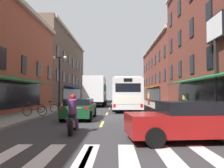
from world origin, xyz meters
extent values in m
cube|color=#333335|center=(0.00, 0.00, -0.05)|extent=(34.80, 80.00, 0.10)
cube|color=#DBCC4C|center=(0.00, -10.00, 0.00)|extent=(0.14, 2.40, 0.01)
cube|color=#DBCC4C|center=(0.00, -3.50, 0.00)|extent=(0.14, 2.40, 0.01)
cube|color=#DBCC4C|center=(0.00, 3.00, 0.00)|extent=(0.14, 2.40, 0.01)
cube|color=#DBCC4C|center=(0.00, 9.50, 0.00)|extent=(0.14, 2.40, 0.01)
cube|color=#DBCC4C|center=(0.00, 16.00, 0.00)|extent=(0.14, 2.40, 0.01)
cube|color=#DBCC4C|center=(0.00, 22.50, 0.00)|extent=(0.14, 2.40, 0.01)
cube|color=#DBCC4C|center=(0.00, 29.00, 0.00)|extent=(0.14, 2.40, 0.01)
cube|color=#DBCC4C|center=(0.00, 35.50, 0.00)|extent=(0.14, 2.40, 0.01)
cube|color=silver|center=(-2.20, -10.00, 0.00)|extent=(0.50, 2.80, 0.01)
cube|color=silver|center=(-1.10, -10.00, 0.00)|extent=(0.50, 2.80, 0.01)
cube|color=silver|center=(0.00, -10.00, 0.00)|extent=(0.50, 2.80, 0.01)
cube|color=silver|center=(1.10, -10.00, 0.00)|extent=(0.50, 2.80, 0.01)
cube|color=silver|center=(2.20, -10.00, 0.00)|extent=(0.50, 2.80, 0.01)
cube|color=silver|center=(3.30, -10.00, 0.00)|extent=(0.50, 2.80, 0.01)
cube|color=gray|center=(-5.90, 0.00, 0.07)|extent=(3.00, 80.00, 0.14)
cube|color=gray|center=(5.90, 0.00, 0.07)|extent=(3.00, 80.00, 0.14)
cube|color=black|center=(-7.36, 0.00, 1.55)|extent=(0.10, 16.00, 2.10)
cube|color=#1E6638|center=(-6.65, 0.00, 2.75)|extent=(1.38, 14.93, 0.44)
cube|color=black|center=(-7.36, 0.00, 4.20)|extent=(0.10, 1.00, 1.60)
cube|color=black|center=(-7.36, 3.81, 4.20)|extent=(0.10, 1.00, 1.60)
cube|color=black|center=(-7.36, 7.62, 4.20)|extent=(0.10, 1.00, 1.60)
cube|color=black|center=(-7.36, 11.43, 4.20)|extent=(0.10, 1.00, 1.60)
cube|color=brown|center=(-11.40, 26.67, 6.15)|extent=(8.00, 26.57, 12.30)
cube|color=#B2AD9E|center=(-7.30, 26.67, 11.95)|extent=(0.44, 26.07, 0.40)
cube|color=black|center=(-7.36, 26.67, 1.55)|extent=(0.10, 16.00, 2.10)
cube|color=navy|center=(-6.65, 26.67, 2.75)|extent=(1.38, 14.93, 0.44)
cube|color=black|center=(-7.36, 15.24, 4.20)|extent=(0.10, 1.00, 1.60)
cube|color=black|center=(-7.36, 19.05, 4.20)|extent=(0.10, 1.00, 1.60)
cube|color=black|center=(-7.36, 22.86, 4.20)|extent=(0.10, 1.00, 1.60)
cube|color=black|center=(-7.36, 26.67, 4.20)|extent=(0.10, 1.00, 1.60)
cube|color=black|center=(-7.36, 30.48, 4.20)|extent=(0.10, 1.00, 1.60)
cube|color=black|center=(-7.36, 34.29, 4.20)|extent=(0.10, 1.00, 1.60)
cube|color=black|center=(-7.36, 38.10, 4.20)|extent=(0.10, 1.00, 1.60)
cube|color=black|center=(-7.36, 15.24, 7.40)|extent=(0.10, 1.00, 1.60)
cube|color=black|center=(-7.36, 19.05, 7.40)|extent=(0.10, 1.00, 1.60)
cube|color=black|center=(-7.36, 22.86, 7.40)|extent=(0.10, 1.00, 1.60)
cube|color=black|center=(-7.36, 26.67, 7.40)|extent=(0.10, 1.00, 1.60)
cube|color=black|center=(-7.36, 30.48, 7.40)|extent=(0.10, 1.00, 1.60)
cube|color=black|center=(-7.36, 34.29, 7.40)|extent=(0.10, 1.00, 1.60)
cube|color=black|center=(-7.36, 38.10, 7.40)|extent=(0.10, 1.00, 1.60)
cube|color=black|center=(7.36, 0.00, 1.55)|extent=(0.10, 16.00, 2.10)
cube|color=#1E6638|center=(6.65, 0.00, 2.75)|extent=(1.38, 14.93, 0.44)
cube|color=black|center=(7.36, 0.00, 4.20)|extent=(0.10, 1.00, 1.60)
cube|color=black|center=(7.36, 3.81, 4.20)|extent=(0.10, 1.00, 1.60)
cube|color=black|center=(7.36, 7.62, 4.20)|extent=(0.10, 1.00, 1.60)
cube|color=black|center=(7.36, 11.43, 4.20)|extent=(0.10, 1.00, 1.60)
cube|color=black|center=(7.36, 0.00, 7.40)|extent=(0.10, 1.00, 1.60)
cube|color=black|center=(7.36, 3.81, 7.40)|extent=(0.10, 1.00, 1.60)
cube|color=black|center=(7.36, 7.62, 7.40)|extent=(0.10, 1.00, 1.60)
cube|color=black|center=(7.36, 11.43, 7.40)|extent=(0.10, 1.00, 1.60)
cube|color=black|center=(7.36, 7.62, 10.60)|extent=(0.10, 1.00, 1.60)
cube|color=black|center=(7.36, 11.43, 10.60)|extent=(0.10, 1.00, 1.60)
cube|color=brown|center=(11.40, 26.67, 5.42)|extent=(8.00, 26.57, 10.83)
cube|color=#B2AD9E|center=(7.30, 26.67, 10.48)|extent=(0.44, 26.07, 0.40)
cube|color=black|center=(7.36, 26.67, 1.55)|extent=(0.10, 16.00, 2.10)
cube|color=brown|center=(6.65, 26.67, 2.75)|extent=(1.38, 14.93, 0.44)
cube|color=black|center=(7.36, 15.24, 4.20)|extent=(0.10, 1.00, 1.60)
cube|color=black|center=(7.36, 19.05, 4.20)|extent=(0.10, 1.00, 1.60)
cube|color=black|center=(7.36, 22.86, 4.20)|extent=(0.10, 1.00, 1.60)
cube|color=black|center=(7.36, 26.67, 4.20)|extent=(0.10, 1.00, 1.60)
cube|color=black|center=(7.36, 30.48, 4.20)|extent=(0.10, 1.00, 1.60)
cube|color=black|center=(7.36, 34.29, 4.20)|extent=(0.10, 1.00, 1.60)
cube|color=black|center=(7.36, 38.10, 4.20)|extent=(0.10, 1.00, 1.60)
cube|color=black|center=(7.36, 15.24, 7.40)|extent=(0.10, 1.00, 1.60)
cube|color=black|center=(7.36, 19.05, 7.40)|extent=(0.10, 1.00, 1.60)
cube|color=black|center=(7.36, 22.86, 7.40)|extent=(0.10, 1.00, 1.60)
cube|color=black|center=(7.36, 26.67, 7.40)|extent=(0.10, 1.00, 1.60)
cube|color=black|center=(7.36, 30.48, 7.40)|extent=(0.10, 1.00, 1.60)
cube|color=black|center=(7.36, 34.29, 7.40)|extent=(0.10, 1.00, 1.60)
cube|color=black|center=(7.36, 38.10, 7.40)|extent=(0.10, 1.00, 1.60)
cylinder|color=black|center=(7.05, -1.60, 2.63)|extent=(0.18, 0.18, 4.99)
cylinder|color=black|center=(7.05, -1.60, 0.26)|extent=(0.40, 0.40, 0.24)
cube|color=black|center=(7.05, -1.60, 5.85)|extent=(0.10, 2.38, 1.59)
cube|color=white|center=(6.99, -1.60, 5.85)|extent=(0.04, 2.22, 1.43)
cube|color=white|center=(7.11, -1.60, 5.85)|extent=(0.04, 2.22, 1.43)
cube|color=silver|center=(1.73, 8.53, 1.67)|extent=(2.57, 12.24, 2.63)
cube|color=silver|center=(1.73, 8.53, 3.04)|extent=(2.36, 11.04, 0.16)
cube|color=black|center=(1.73, 8.83, 1.85)|extent=(2.60, 9.84, 0.96)
cube|color=maroon|center=(1.73, 8.53, 0.60)|extent=(2.59, 11.84, 0.36)
cube|color=black|center=(1.74, 14.61, 1.85)|extent=(2.25, 0.12, 1.10)
cube|color=black|center=(1.73, 2.45, 2.15)|extent=(2.05, 0.12, 0.70)
cube|color=silver|center=(1.73, 2.44, 1.13)|extent=(2.15, 0.10, 0.64)
cube|color=black|center=(1.73, 2.44, 2.76)|extent=(0.70, 0.10, 0.28)
cube|color=red|center=(0.63, 2.43, 0.70)|extent=(0.20, 0.08, 0.28)
cube|color=red|center=(2.82, 2.43, 0.70)|extent=(0.20, 0.08, 0.28)
cylinder|color=black|center=(0.56, 12.65, 0.50)|extent=(0.30, 1.00, 1.00)
cylinder|color=black|center=(2.91, 12.65, 0.50)|extent=(0.30, 1.00, 1.00)
cylinder|color=black|center=(0.55, 4.91, 0.50)|extent=(0.30, 1.00, 1.00)
cylinder|color=black|center=(2.90, 4.91, 0.50)|extent=(0.30, 1.00, 1.00)
cube|color=black|center=(-1.83, 15.88, 1.55)|extent=(2.32, 2.09, 2.40)
cube|color=black|center=(-1.82, 16.87, 2.40)|extent=(2.00, 0.12, 0.80)
cube|color=white|center=(-1.87, 12.38, 2.22)|extent=(2.46, 4.97, 3.04)
cube|color=#196633|center=(-0.65, 12.36, 2.37)|extent=(0.09, 2.97, 0.90)
cube|color=black|center=(-1.86, 13.41, 0.55)|extent=(1.98, 6.63, 0.24)
cylinder|color=black|center=(-2.93, 15.69, 0.45)|extent=(0.29, 0.90, 0.90)
cylinder|color=black|center=(-0.73, 15.67, 0.45)|extent=(0.29, 0.90, 0.90)
cylinder|color=black|center=(-2.98, 11.65, 0.45)|extent=(0.29, 0.90, 0.90)
cylinder|color=black|center=(-0.78, 11.62, 0.45)|extent=(0.29, 0.90, 0.90)
cube|color=#144723|center=(-1.63, -1.08, 0.59)|extent=(1.78, 4.24, 0.70)
cube|color=black|center=(-1.63, -1.25, 1.12)|extent=(1.62, 2.29, 0.42)
cube|color=red|center=(-2.34, -3.18, 0.84)|extent=(0.20, 0.06, 0.14)
cube|color=red|center=(-0.92, -3.18, 0.84)|extent=(0.20, 0.06, 0.14)
cylinder|color=black|center=(-2.46, 0.34, 0.32)|extent=(0.22, 0.64, 0.64)
cylinder|color=black|center=(-0.78, 0.33, 0.32)|extent=(0.22, 0.64, 0.64)
cylinder|color=black|center=(-2.47, -2.50, 0.32)|extent=(0.22, 0.64, 0.64)
cylinder|color=black|center=(-0.79, -2.50, 0.32)|extent=(0.22, 0.64, 0.64)
cube|color=maroon|center=(3.40, -8.00, 0.61)|extent=(4.64, 2.37, 0.73)
cube|color=black|center=(3.58, -7.98, 1.17)|extent=(2.58, 1.98, 0.46)
cylinder|color=black|center=(1.98, -9.06, 0.32)|extent=(0.66, 0.29, 0.64)
cylinder|color=black|center=(1.78, -7.27, 0.32)|extent=(0.66, 0.29, 0.64)
cylinder|color=black|center=(4.82, -6.94, 0.32)|extent=(0.66, 0.29, 0.64)
cube|color=silver|center=(-2.13, 23.31, 0.57)|extent=(1.82, 4.43, 0.67)
cube|color=black|center=(-2.13, 23.13, 1.10)|extent=(1.65, 2.40, 0.45)
cube|color=red|center=(-2.86, 21.11, 0.81)|extent=(0.20, 0.06, 0.14)
cube|color=red|center=(-1.41, 21.11, 0.81)|extent=(0.20, 0.06, 0.14)
cylinder|color=black|center=(-2.98, 24.82, 0.32)|extent=(0.22, 0.64, 0.64)
cylinder|color=black|center=(-1.27, 24.82, 0.32)|extent=(0.22, 0.64, 0.64)
cylinder|color=black|center=(-2.99, 21.79, 0.32)|extent=(0.22, 0.64, 0.64)
cylinder|color=black|center=(-1.28, 21.79, 0.32)|extent=(0.22, 0.64, 0.64)
cylinder|color=black|center=(-1.10, -5.66, 0.31)|extent=(0.13, 0.62, 0.62)
cylinder|color=black|center=(-1.02, -7.11, 0.31)|extent=(0.15, 0.63, 0.62)
cylinder|color=#B2B2B7|center=(-1.09, -5.78, 0.61)|extent=(0.09, 0.33, 0.68)
ellipsoid|color=navy|center=(-1.07, -6.20, 0.81)|extent=(0.35, 0.58, 0.28)
cube|color=black|center=(-1.05, -6.60, 0.74)|extent=(0.29, 0.57, 0.12)
cube|color=#B2B2B7|center=(-1.06, -6.38, 0.40)|extent=(0.26, 0.41, 0.30)
cylinder|color=#B2B2B7|center=(-1.09, -5.88, 1.02)|extent=(0.62, 0.07, 0.04)
cylinder|color=#66387F|center=(-1.05, -6.53, 1.13)|extent=(0.36, 0.47, 0.66)
sphere|color=maroon|center=(-1.06, -6.42, 1.53)|extent=(0.26, 0.26, 0.26)
cylinder|color=#66387F|center=(-1.23, -6.51, 0.40)|extent=(0.16, 0.37, 0.56)
cylinder|color=#66387F|center=(-0.87, -6.49, 0.40)|extent=(0.16, 0.37, 0.56)
torus|color=black|center=(-5.30, 2.27, 0.47)|extent=(0.67, 0.09, 0.66)
torus|color=black|center=(-4.25, 2.34, 0.47)|extent=(0.67, 0.09, 0.66)
cylinder|color=red|center=(-4.77, 2.30, 0.57)|extent=(1.00, 0.11, 0.04)
cylinder|color=red|center=(-4.59, 2.32, 0.75)|extent=(0.14, 0.05, 0.50)
cube|color=black|center=(-4.57, 2.32, 1.02)|extent=(0.21, 0.13, 0.06)
cylinder|color=red|center=(-5.22, 2.27, 1.02)|extent=(0.06, 0.48, 0.03)
torus|color=black|center=(-5.38, -0.37, 0.47)|extent=(0.66, 0.05, 0.66)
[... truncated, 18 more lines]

